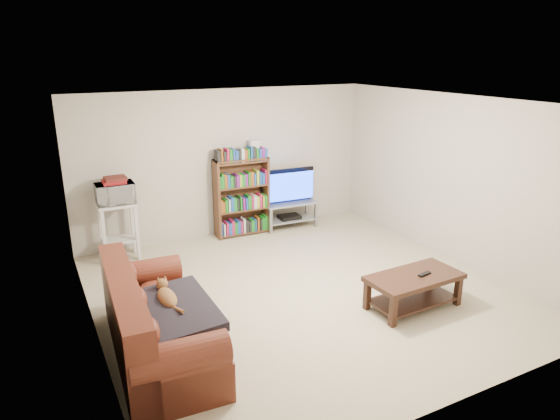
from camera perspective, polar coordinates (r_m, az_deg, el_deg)
floor at (r=6.55m, az=2.42°, el=-9.19°), size 5.00×5.00×0.00m
ceiling at (r=5.87m, az=2.73°, el=12.19°), size 5.00×5.00×0.00m
wall_back at (r=8.29m, az=-6.11°, el=5.35°), size 5.00×0.00×5.00m
wall_front at (r=4.27m, az=19.69°, el=-7.81°), size 5.00×0.00×5.00m
wall_left at (r=5.37m, az=-21.27°, el=-2.72°), size 0.00×5.00×5.00m
wall_right at (r=7.62m, az=19.11°, el=3.36°), size 0.00×5.00×5.00m
sofa at (r=5.30m, az=-14.43°, el=-12.88°), size 1.01×2.12×0.88m
blanket at (r=5.10m, az=-12.29°, el=-11.27°), size 0.83×1.05×0.18m
cat at (r=5.24m, az=-12.78°, el=-9.76°), size 0.26×0.58×0.17m
coffee_table at (r=6.25m, az=15.04°, el=-8.26°), size 1.17×0.62×0.42m
remote at (r=6.22m, az=16.18°, el=-7.05°), size 0.20×0.09×0.02m
tv_stand at (r=8.69m, az=1.08°, el=-0.01°), size 0.95×0.47×0.46m
television at (r=8.57m, az=1.10°, el=2.75°), size 1.00×0.19×0.57m
dvd_player at (r=8.73m, az=1.08°, el=-0.79°), size 0.38×0.28×0.06m
bookshelf at (r=8.28m, az=-4.40°, el=1.62°), size 0.91×0.31×1.30m
shelf_clutter at (r=8.16m, az=-3.91°, el=6.70°), size 0.67×0.21×0.28m
microwave_stand at (r=7.68m, az=-17.99°, el=-1.46°), size 0.55×0.40×0.87m
microwave at (r=7.55m, az=-18.32°, el=1.84°), size 0.54×0.37×0.30m
game_boxes at (r=7.50m, az=-18.45°, el=3.10°), size 0.32×0.28×0.05m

